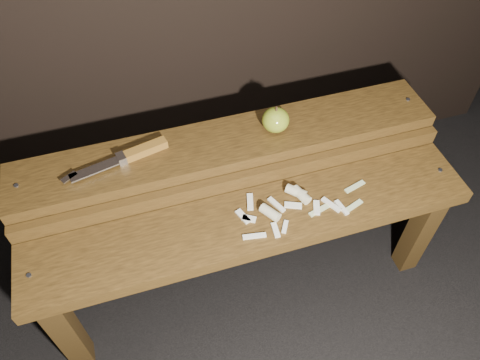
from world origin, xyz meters
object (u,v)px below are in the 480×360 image
object	(u,v)px
bench_rear_tier	(229,161)
knife	(133,154)
bench_front_tier	(253,236)
apple	(276,120)

from	to	relation	value
bench_rear_tier	knife	xyz separation A→B (m)	(-0.26, 0.01, 0.10)
bench_front_tier	knife	size ratio (longest dim) A/B	4.19
bench_front_tier	apple	xyz separation A→B (m)	(0.14, 0.23, 0.18)
bench_rear_tier	apple	world-z (taller)	apple
apple	bench_front_tier	bearing A→B (deg)	-120.66
bench_front_tier	knife	distance (m)	0.39
bench_front_tier	apple	distance (m)	0.32
apple	knife	world-z (taller)	apple
bench_rear_tier	knife	distance (m)	0.28
knife	bench_rear_tier	bearing A→B (deg)	-3.06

